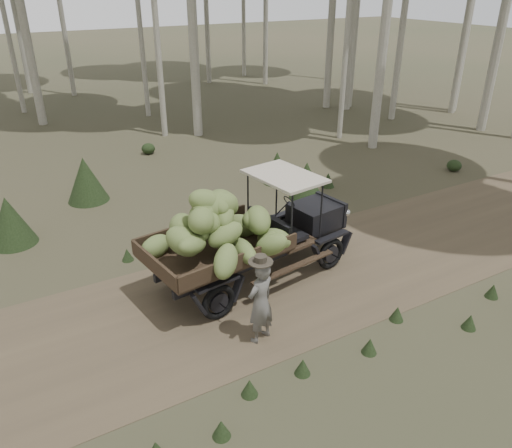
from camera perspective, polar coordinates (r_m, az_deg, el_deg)
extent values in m
plane|color=#473D2B|center=(9.79, -8.42, -10.46)|extent=(120.00, 120.00, 0.00)
cube|color=brown|center=(9.78, -8.43, -10.44)|extent=(70.00, 4.00, 0.01)
cube|color=black|center=(11.42, 6.67, 1.00)|extent=(1.08, 1.04, 0.53)
cube|color=black|center=(11.77, 8.52, 1.67)|extent=(0.23, 0.96, 0.59)
cube|color=black|center=(10.57, 1.44, -0.44)|extent=(0.26, 1.34, 0.53)
cube|color=#38281C|center=(9.92, -4.61, -3.08)|extent=(2.90, 2.08, 0.08)
cube|color=#38281C|center=(10.49, -7.26, -0.41)|extent=(2.67, 0.43, 0.31)
cube|color=#38281C|center=(9.21, -1.66, -4.24)|extent=(2.67, 0.43, 0.31)
cube|color=#38281C|center=(9.27, -11.59, -4.60)|extent=(0.30, 1.72, 0.31)
cube|color=beige|center=(10.38, 3.28, 5.50)|extent=(1.32, 1.77, 0.06)
cube|color=black|center=(10.85, -1.18, -2.41)|extent=(4.38, 0.71, 0.17)
cube|color=black|center=(10.35, 1.24, -3.95)|extent=(4.38, 0.71, 0.17)
torus|color=black|center=(12.07, 3.35, -0.55)|extent=(0.74, 0.23, 0.73)
torus|color=black|center=(11.10, 8.54, -3.38)|extent=(0.74, 0.23, 0.73)
torus|color=black|center=(10.58, -8.98, -5.02)|extent=(0.74, 0.23, 0.73)
torus|color=black|center=(9.47, -4.32, -8.90)|extent=(0.74, 0.23, 0.73)
sphere|color=beige|center=(12.07, 7.33, 2.65)|extent=(0.17, 0.17, 0.17)
sphere|color=beige|center=(11.54, 10.33, 1.27)|extent=(0.17, 0.17, 0.17)
ellipsoid|color=olive|center=(9.39, -1.37, -3.10)|extent=(0.37, 0.83, 0.45)
ellipsoid|color=olive|center=(9.88, -0.07, 0.60)|extent=(0.85, 0.71, 0.51)
ellipsoid|color=olive|center=(9.07, -6.26, 0.38)|extent=(0.76, 0.77, 0.50)
ellipsoid|color=olive|center=(9.39, -3.75, 2.28)|extent=(0.78, 0.63, 0.53)
ellipsoid|color=olive|center=(10.43, -5.12, 0.12)|extent=(0.62, 0.83, 0.66)
ellipsoid|color=olive|center=(9.13, -8.32, -1.98)|extent=(0.86, 0.98, 0.71)
ellipsoid|color=olive|center=(9.35, -3.65, 1.21)|extent=(0.68, 0.87, 0.62)
ellipsoid|color=olive|center=(9.27, -5.74, 2.59)|extent=(0.84, 0.53, 0.67)
ellipsoid|color=olive|center=(10.39, -1.87, -0.20)|extent=(0.93, 0.86, 0.50)
ellipsoid|color=olive|center=(9.75, 0.25, 0.45)|extent=(0.72, 0.92, 0.69)
ellipsoid|color=olive|center=(9.93, -4.65, 2.26)|extent=(0.96, 0.95, 0.75)
ellipsoid|color=olive|center=(9.36, -4.54, 2.21)|extent=(0.92, 0.80, 0.68)
ellipsoid|color=olive|center=(10.26, -8.49, -0.91)|extent=(0.78, 0.72, 0.54)
ellipsoid|color=olive|center=(9.04, -7.28, -2.37)|extent=(0.86, 0.72, 0.55)
ellipsoid|color=olive|center=(9.25, -6.07, 0.31)|extent=(0.57, 0.68, 0.52)
ellipsoid|color=olive|center=(9.34, -5.57, 2.20)|extent=(0.57, 0.83, 0.52)
ellipsoid|color=olive|center=(9.89, 2.11, -1.81)|extent=(0.86, 0.80, 0.53)
ellipsoid|color=olive|center=(9.76, -8.48, -0.17)|extent=(0.78, 0.90, 0.61)
ellipsoid|color=olive|center=(9.64, -4.99, 1.36)|extent=(0.78, 0.86, 0.62)
ellipsoid|color=olive|center=(9.33, -4.35, 2.37)|extent=(0.38, 0.68, 0.53)
ellipsoid|color=olive|center=(9.80, 1.77, -1.86)|extent=(0.85, 0.79, 0.56)
ellipsoid|color=olive|center=(9.22, -3.52, -1.24)|extent=(0.82, 0.43, 0.62)
ellipsoid|color=olive|center=(9.96, -3.74, 2.47)|extent=(0.70, 0.91, 0.63)
ellipsoid|color=olive|center=(9.26, -5.49, 1.89)|extent=(0.66, 0.39, 0.39)
ellipsoid|color=olive|center=(9.80, -11.45, -2.59)|extent=(0.81, 0.56, 0.59)
ellipsoid|color=olive|center=(9.47, -6.17, -0.48)|extent=(0.64, 0.89, 0.39)
ellipsoid|color=olive|center=(9.24, -5.85, 0.55)|extent=(0.80, 0.93, 0.71)
ellipsoid|color=olive|center=(8.91, -3.49, -4.28)|extent=(0.87, 0.90, 0.73)
ellipsoid|color=olive|center=(9.47, 1.78, -2.39)|extent=(0.83, 0.85, 0.67)
imported|color=#5C5954|center=(8.70, 0.51, -8.95)|extent=(0.67, 0.54, 1.58)
cylinder|color=#332E24|center=(8.26, 0.53, -4.35)|extent=(0.53, 0.53, 0.02)
cylinder|color=#332E24|center=(8.23, 0.54, -4.04)|extent=(0.27, 0.27, 0.13)
ellipsoid|color=#233319|center=(17.98, 21.71, 6.23)|extent=(0.47, 0.47, 0.38)
cone|color=#233319|center=(15.07, -18.88, 4.85)|extent=(1.17, 1.17, 1.30)
ellipsoid|color=#233319|center=(18.85, -12.21, 8.43)|extent=(0.49, 0.49, 0.39)
cone|color=#233319|center=(15.67, 2.42, 6.49)|extent=(0.90, 0.90, 0.99)
cone|color=#233319|center=(15.55, 8.23, 5.01)|extent=(0.41, 0.41, 0.45)
cone|color=#233319|center=(13.26, -26.32, 0.34)|extent=(1.10, 1.10, 1.22)
cone|color=#233319|center=(14.58, 5.78, 5.02)|extent=(0.98, 0.98, 1.09)
cone|color=#233319|center=(11.21, 25.43, -6.90)|extent=(0.27, 0.27, 0.30)
cone|color=#233319|center=(8.09, -0.75, -18.15)|extent=(0.27, 0.27, 0.30)
cone|color=#233319|center=(10.12, 23.24, -10.21)|extent=(0.27, 0.27, 0.30)
cone|color=#233319|center=(9.01, 12.86, -13.41)|extent=(0.27, 0.27, 0.30)
cone|color=#233319|center=(7.56, -3.99, -22.29)|extent=(0.27, 0.27, 0.30)
cone|color=#233319|center=(13.25, 6.07, 0.89)|extent=(0.27, 0.27, 0.30)
cone|color=#233319|center=(11.75, -14.50, -3.41)|extent=(0.27, 0.27, 0.30)
cone|color=#233319|center=(9.88, 15.82, -9.80)|extent=(0.27, 0.27, 0.30)
cone|color=#233319|center=(8.45, 5.35, -15.91)|extent=(0.27, 0.27, 0.30)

